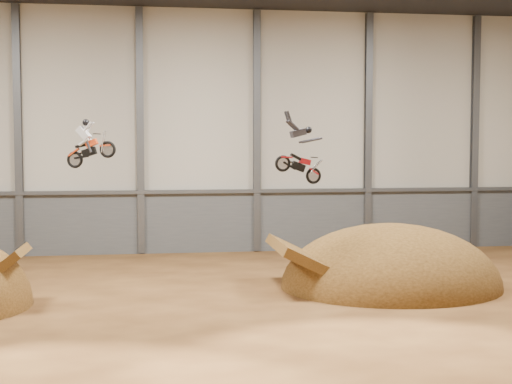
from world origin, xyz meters
TOP-DOWN VIEW (x-y plane):
  - floor at (0.00, 0.00)m, footprint 40.00×40.00m
  - back_wall at (0.00, 15.00)m, footprint 40.00×0.10m
  - lower_band_back at (0.00, 14.90)m, footprint 39.80×0.18m
  - steel_rail at (0.00, 14.75)m, footprint 39.80×0.35m
  - steel_column_1 at (-10.00, 14.80)m, footprint 0.40×0.36m
  - steel_column_2 at (-3.33, 14.80)m, footprint 0.40×0.36m
  - steel_column_3 at (3.33, 14.80)m, footprint 0.40×0.36m
  - steel_column_4 at (10.00, 14.80)m, footprint 0.40×0.36m
  - steel_column_5 at (16.67, 14.80)m, footprint 0.40×0.36m
  - landing_ramp at (7.68, 3.70)m, footprint 9.68×8.56m
  - fmx_rider_a at (-5.08, 4.31)m, footprint 2.81×1.63m
  - fmx_rider_b at (3.06, 1.98)m, footprint 3.50×1.37m

SIDE VIEW (x-z plane):
  - floor at x=0.00m, z-range 0.00..0.00m
  - landing_ramp at x=7.68m, z-range -2.79..2.79m
  - lower_band_back at x=0.00m, z-range 0.00..3.50m
  - steel_rail at x=0.00m, z-range 3.45..3.65m
  - fmx_rider_b at x=3.06m, z-range 4.53..7.71m
  - fmx_rider_a at x=-5.08m, z-range 5.23..7.77m
  - back_wall at x=0.00m, z-range 0.00..14.00m
  - steel_column_1 at x=-10.00m, z-range 0.05..13.95m
  - steel_column_2 at x=-3.33m, z-range 0.05..13.95m
  - steel_column_3 at x=3.33m, z-range 0.05..13.95m
  - steel_column_4 at x=10.00m, z-range 0.05..13.95m
  - steel_column_5 at x=16.67m, z-range 0.05..13.95m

